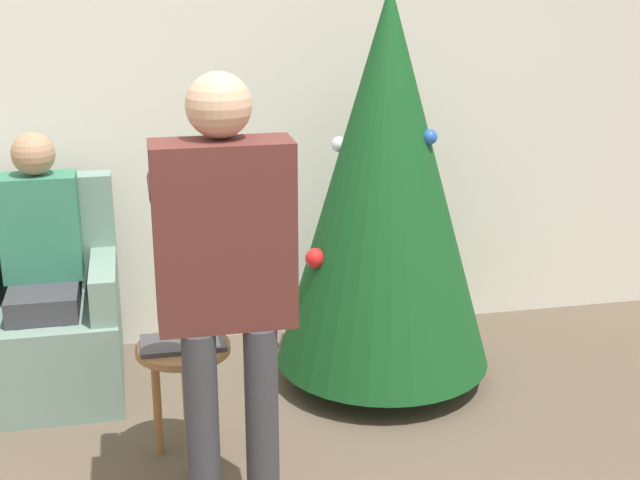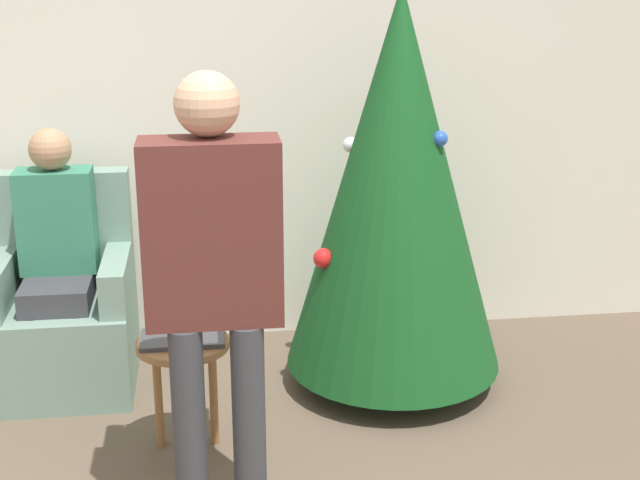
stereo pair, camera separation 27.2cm
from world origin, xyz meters
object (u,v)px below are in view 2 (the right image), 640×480
Objects in this scene: armchair at (64,314)px; side_stool at (184,361)px; christmas_tree at (397,183)px; person_standing at (213,266)px; person_seated at (57,249)px.

armchair is 1.95× the size of side_stool.
christmas_tree is 1.89× the size of armchair.
armchair is 1.62m from person_standing.
person_standing is (0.73, -1.28, 0.66)m from armchair.
person_seated is at bearing -90.00° from armchair.
christmas_tree is 1.65m from person_seated.
side_stool is at bearing -52.75° from armchair.
person_standing reaches higher than person_seated.
person_standing is 0.78m from side_stool.
person_seated reaches higher than side_stool.
person_seated is 0.75× the size of person_standing.
armchair is 0.61× the size of person_standing.
person_standing is (0.73, -1.25, 0.32)m from person_seated.
armchair is 0.99m from side_stool.
christmas_tree is at bearing 29.21° from side_stool.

